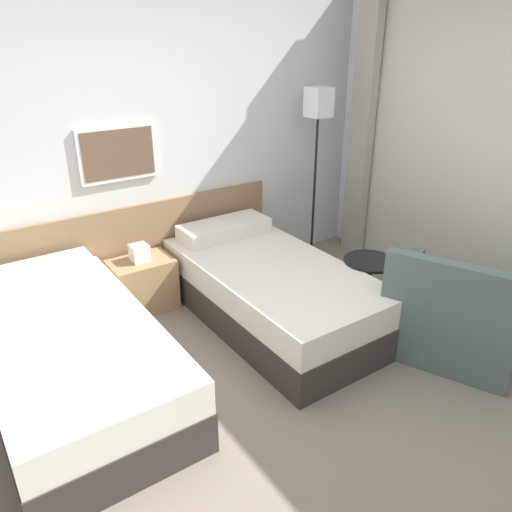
# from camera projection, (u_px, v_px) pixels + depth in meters

# --- Properties ---
(ground_plane) EXTENTS (16.00, 16.00, 0.00)m
(ground_plane) POSITION_uv_depth(u_px,v_px,m) (305.00, 415.00, 3.11)
(ground_plane) COLOR slate
(wall_headboard) EXTENTS (10.00, 0.10, 2.70)m
(wall_headboard) POSITION_uv_depth(u_px,v_px,m) (149.00, 147.00, 4.12)
(wall_headboard) COLOR silver
(wall_headboard) RESTS_ON ground_plane
(bed_near_door) EXTENTS (1.01, 1.95, 0.62)m
(bed_near_door) POSITION_uv_depth(u_px,v_px,m) (72.00, 357.00, 3.23)
(bed_near_door) COLOR #332D28
(bed_near_door) RESTS_ON ground_plane
(bed_near_window) EXTENTS (1.01, 1.95, 0.62)m
(bed_near_window) POSITION_uv_depth(u_px,v_px,m) (271.00, 290.00, 4.05)
(bed_near_window) COLOR #332D28
(bed_near_window) RESTS_ON ground_plane
(nightstand) EXTENTS (0.51, 0.36, 0.59)m
(nightstand) POSITION_uv_depth(u_px,v_px,m) (143.00, 284.00, 4.21)
(nightstand) COLOR #9E7A51
(nightstand) RESTS_ON ground_plane
(floor_lamp) EXTENTS (0.24, 0.24, 1.72)m
(floor_lamp) POSITION_uv_depth(u_px,v_px,m) (318.00, 123.00, 4.61)
(floor_lamp) COLOR black
(floor_lamp) RESTS_ON ground_plane
(side_table) EXTENTS (0.42, 0.42, 0.51)m
(side_table) POSITION_uv_depth(u_px,v_px,m) (368.00, 277.00, 4.05)
(side_table) COLOR black
(side_table) RESTS_ON ground_plane
(armchair) EXTENTS (1.11, 1.15, 0.84)m
(armchair) POSITION_uv_depth(u_px,v_px,m) (454.00, 318.00, 3.65)
(armchair) COLOR #4C6056
(armchair) RESTS_ON ground_plane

